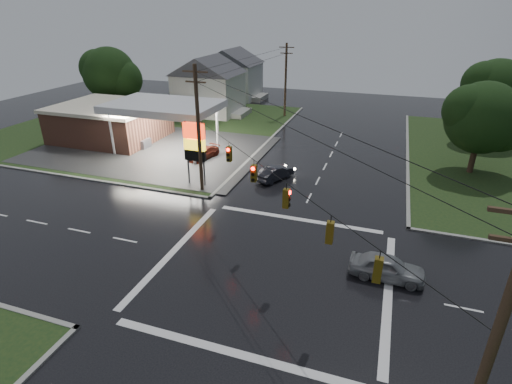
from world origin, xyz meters
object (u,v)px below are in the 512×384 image
(house_near, at_px, (209,85))
(tree_ne_far, at_px, (497,91))
(utility_pole_se, at_px, (490,354))
(utility_pole_n, at_px, (286,79))
(pylon_sign, at_px, (195,144))
(car_pump, at_px, (203,153))
(tree_ne_near, at_px, (484,118))
(car_north, at_px, (275,173))
(utility_pole_nw, at_px, (199,129))
(tree_nw_behind, at_px, (110,74))
(gas_station, at_px, (118,120))
(car_crossing, at_px, (387,267))
(house_far, at_px, (232,73))

(house_near, bearing_deg, tree_ne_far, -3.01)
(house_near, bearing_deg, utility_pole_se, -56.21)
(utility_pole_n, bearing_deg, pylon_sign, -92.08)
(tree_ne_far, relative_size, car_pump, 2.36)
(house_near, xyz_separation_m, tree_ne_far, (38.10, -2.01, 1.77))
(tree_ne_near, distance_m, car_north, 20.39)
(utility_pole_nw, relative_size, tree_nw_behind, 1.10)
(utility_pole_se, distance_m, tree_ne_far, 44.16)
(tree_nw_behind, bearing_deg, pylon_sign, -39.87)
(utility_pole_n, xyz_separation_m, car_pump, (-3.50, -20.91, -4.87))
(utility_pole_nw, distance_m, tree_nw_behind, 31.82)
(car_pump, bearing_deg, house_near, 127.84)
(tree_ne_far, xyz_separation_m, car_north, (-21.13, -19.96, -5.50))
(gas_station, distance_m, car_north, 22.50)
(tree_ne_far, bearing_deg, house_near, 176.99)
(utility_pole_nw, distance_m, car_pump, 9.80)
(tree_ne_near, distance_m, tree_ne_far, 12.39)
(utility_pole_nw, distance_m, tree_ne_far, 36.20)
(tree_ne_near, bearing_deg, car_pump, -169.77)
(car_north, bearing_deg, house_near, -27.54)
(utility_pole_nw, bearing_deg, car_crossing, -26.23)
(house_far, height_order, tree_ne_far, tree_ne_far)
(tree_ne_far, relative_size, car_crossing, 2.18)
(gas_station, bearing_deg, tree_nw_behind, 128.42)
(tree_ne_near, height_order, car_crossing, tree_ne_near)
(house_near, bearing_deg, car_pump, -67.19)
(pylon_sign, distance_m, tree_ne_far, 36.35)
(tree_nw_behind, bearing_deg, utility_pole_se, -42.34)
(utility_pole_nw, bearing_deg, tree_ne_near, 27.86)
(pylon_sign, relative_size, utility_pole_n, 0.57)
(utility_pole_n, bearing_deg, car_crossing, -65.97)
(car_north, bearing_deg, pylon_sign, 53.24)
(tree_ne_near, bearing_deg, car_crossing, -109.72)
(utility_pole_se, xyz_separation_m, car_north, (-13.48, 23.53, -5.04))
(house_near, height_order, car_pump, house_near)
(pylon_sign, distance_m, tree_ne_near, 27.23)
(gas_station, xyz_separation_m, tree_ne_near, (39.82, 2.29, 3.01))
(pylon_sign, bearing_deg, car_crossing, -27.57)
(house_near, bearing_deg, utility_pole_n, 9.91)
(pylon_sign, relative_size, tree_ne_near, 0.67)
(utility_pole_nw, bearing_deg, utility_pole_n, 90.00)
(house_far, xyz_separation_m, car_pump, (8.95, -30.91, -3.80))
(utility_pole_se, distance_m, car_pump, 35.21)
(pylon_sign, height_order, utility_pole_se, utility_pole_se)
(utility_pole_n, bearing_deg, car_north, -77.04)
(utility_pole_nw, bearing_deg, tree_ne_far, 42.59)
(utility_pole_nw, bearing_deg, utility_pole_se, -45.00)
(house_far, distance_m, tree_nw_behind, 21.65)
(car_north, relative_size, car_pump, 0.99)
(pylon_sign, distance_m, utility_pole_se, 28.34)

